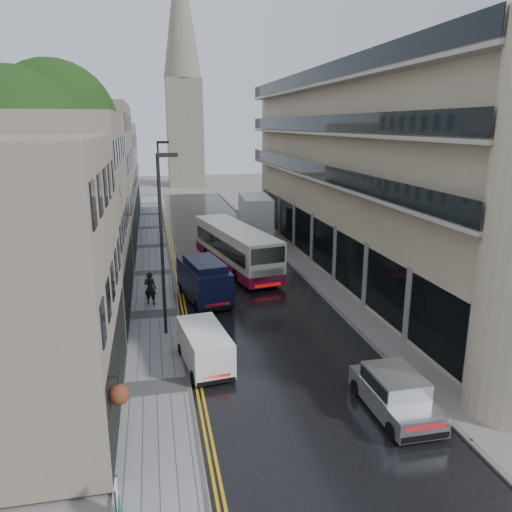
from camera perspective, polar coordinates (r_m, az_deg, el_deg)
name	(u,v)px	position (r m, az deg, el deg)	size (l,w,h in m)	color
road	(233,269)	(37.32, -2.66, -1.53)	(9.00, 85.00, 0.02)	black
left_sidewalk	(153,273)	(36.88, -11.68, -1.94)	(2.70, 85.00, 0.12)	gray
right_sidewalk	(302,265)	(38.49, 5.30, -0.99)	(1.80, 85.00, 0.12)	slate
old_shop_row	(98,188)	(38.33, -17.60, 7.39)	(4.50, 56.00, 12.00)	gray
modern_block	(375,174)	(37.59, 13.49, 9.07)	(8.00, 40.00, 14.00)	#BAAB8A
church_spire	(182,66)	(90.58, -8.40, 20.69)	(6.40, 6.40, 40.00)	gray
tree_near	(17,195)	(28.93, -25.63, 6.31)	(10.56, 10.56, 13.89)	black
tree_far	(64,181)	(41.62, -21.04, 7.95)	(9.24, 9.24, 12.46)	black
cream_bus	(236,261)	(33.66, -2.30, -0.52)	(2.64, 11.62, 3.17)	white
white_lorry	(244,222)	(44.03, -1.34, 3.90)	(2.45, 8.17, 4.29)	silver
silver_hatchback	(393,418)	(18.44, 15.43, -17.44)	(1.88, 4.30, 1.61)	silver
white_van	(194,364)	(21.19, -7.12, -12.17)	(1.73, 4.03, 1.82)	white
navy_van	(197,290)	(28.74, -6.79, -3.84)	(2.10, 5.25, 2.68)	black
pedestrian	(150,288)	(30.22, -12.00, -3.62)	(0.73, 0.48, 1.99)	black
lamp_post_near	(162,247)	(24.95, -10.71, 0.96)	(1.02, 0.23, 9.04)	black
lamp_post_far	(160,196)	(43.38, -10.90, 6.77)	(1.01, 0.23, 9.01)	black
estate_sign	(117,501)	(15.49, -15.64, -25.39)	(0.08, 0.62, 1.04)	white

